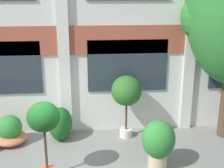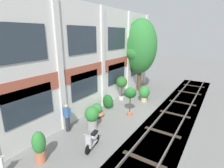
# 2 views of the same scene
# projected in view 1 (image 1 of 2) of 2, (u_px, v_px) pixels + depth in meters

# --- Properties ---
(apartment_facade) EXTENTS (16.52, 0.64, 7.41)m
(apartment_facade) POSITION_uv_depth(u_px,v_px,m) (63.00, 20.00, 9.71)
(apartment_facade) COLOR silver
(apartment_facade) RESTS_ON ground
(potted_plant_tall_urn) EXTENTS (0.96, 0.96, 2.07)m
(potted_plant_tall_urn) POSITION_uv_depth(u_px,v_px,m) (126.00, 93.00, 9.77)
(potted_plant_tall_urn) COLOR beige
(potted_plant_tall_urn) RESTS_ON ground
(potted_plant_wide_bowl) EXTENTS (1.01, 1.01, 0.93)m
(potted_plant_wide_bowl) POSITION_uv_depth(u_px,v_px,m) (10.00, 132.00, 9.69)
(potted_plant_wide_bowl) COLOR #B76647
(potted_plant_wide_bowl) RESTS_ON ground
(potted_plant_low_pan) EXTENTS (0.81, 0.81, 2.05)m
(potted_plant_low_pan) POSITION_uv_depth(u_px,v_px,m) (44.00, 121.00, 7.66)
(potted_plant_low_pan) COLOR #B76647
(potted_plant_low_pan) RESTS_ON ground
(potted_plant_stone_basin) EXTENTS (0.90, 0.90, 1.36)m
(potted_plant_stone_basin) POSITION_uv_depth(u_px,v_px,m) (158.00, 141.00, 8.31)
(potted_plant_stone_basin) COLOR tan
(potted_plant_stone_basin) RESTS_ON ground
(topiary_hedge) EXTENTS (0.94, 1.09, 1.08)m
(topiary_hedge) POSITION_uv_depth(u_px,v_px,m) (60.00, 124.00, 9.88)
(topiary_hedge) COLOR #19561E
(topiary_hedge) RESTS_ON ground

